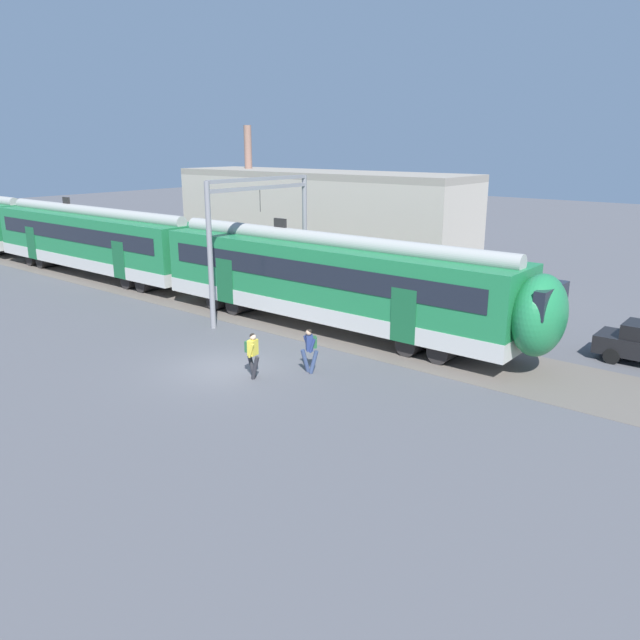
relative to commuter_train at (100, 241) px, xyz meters
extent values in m
plane|color=#515156|center=(18.20, -6.41, -2.25)|extent=(160.00, 160.00, 0.00)
cube|color=#605951|center=(6.81, 0.01, -2.25)|extent=(80.00, 4.40, 0.01)
cube|color=#B7B7B2|center=(17.81, 0.01, -1.20)|extent=(18.00, 3.06, 0.70)
cube|color=#1E7542|center=(17.81, 0.01, 0.35)|extent=(18.00, 3.00, 2.40)
cube|color=black|center=(17.81, -1.51, 0.55)|extent=(16.56, 0.03, 0.90)
cube|color=#165731|center=(22.76, -1.51, -0.50)|extent=(1.10, 0.04, 2.10)
cube|color=#165731|center=(12.86, -1.51, -0.50)|extent=(1.10, 0.04, 2.10)
cylinder|color=#9C9C97|center=(17.81, 0.01, 1.73)|extent=(17.64, 0.70, 0.70)
cube|color=black|center=(15.11, 0.01, 2.28)|extent=(0.70, 0.12, 0.40)
cylinder|color=black|center=(24.09, 0.01, -1.80)|extent=(0.90, 2.40, 0.90)
cylinder|color=black|center=(22.69, 0.01, -1.80)|extent=(0.90, 2.40, 0.90)
cylinder|color=black|center=(12.93, 0.01, -1.80)|extent=(0.90, 2.40, 0.90)
cylinder|color=black|center=(11.53, 0.01, -1.80)|extent=(0.90, 2.40, 0.90)
ellipsoid|color=#1E7542|center=(27.36, 0.01, 0.00)|extent=(1.80, 2.85, 2.95)
cube|color=black|center=(27.71, 0.01, 0.60)|extent=(0.40, 2.40, 1.00)
cube|color=#B7B7B2|center=(-0.79, 0.01, -1.20)|extent=(18.00, 3.06, 0.70)
cube|color=#1E7542|center=(-0.79, 0.01, 0.35)|extent=(18.00, 3.00, 2.40)
cube|color=black|center=(-0.79, -1.51, 0.55)|extent=(16.56, 0.03, 0.90)
cube|color=#165731|center=(4.16, -1.51, -0.50)|extent=(1.10, 0.04, 2.10)
cube|color=#165731|center=(-5.74, -1.51, -0.50)|extent=(1.10, 0.04, 2.10)
cylinder|color=#9C9C97|center=(-0.79, 0.01, 1.73)|extent=(17.64, 0.70, 0.70)
cube|color=black|center=(-3.49, 0.01, 2.28)|extent=(0.70, 0.12, 0.40)
cylinder|color=black|center=(5.49, 0.01, -1.80)|extent=(0.90, 2.40, 0.90)
cylinder|color=black|center=(4.09, 0.01, -1.80)|extent=(0.90, 2.40, 0.90)
cylinder|color=black|center=(-5.67, 0.01, -1.80)|extent=(0.90, 2.40, 0.90)
cylinder|color=black|center=(-7.07, 0.01, -1.80)|extent=(0.90, 2.40, 0.90)
cylinder|color=black|center=(-13.11, 0.01, -1.80)|extent=(0.90, 2.40, 0.90)
cylinder|color=#28282D|center=(19.86, -6.57, -1.82)|extent=(0.37, 0.21, 0.87)
cylinder|color=#28282D|center=(19.55, -6.43, -1.82)|extent=(0.37, 0.21, 0.87)
cube|color=gold|center=(19.71, -6.50, -1.11)|extent=(0.30, 0.39, 0.56)
cylinder|color=gold|center=(19.59, -6.30, -1.16)|extent=(0.26, 0.13, 0.52)
cylinder|color=gold|center=(19.82, -6.70, -1.16)|extent=(0.26, 0.13, 0.52)
sphere|color=beige|center=(19.73, -6.50, -0.72)|extent=(0.22, 0.22, 0.22)
sphere|color=black|center=(19.71, -6.50, -0.69)|extent=(0.20, 0.20, 0.20)
cube|color=#235633|center=(19.53, -6.53, -1.09)|extent=(0.20, 0.30, 0.40)
cylinder|color=navy|center=(20.74, -4.87, -1.82)|extent=(0.35, 0.36, 0.87)
cylinder|color=navy|center=(21.07, -4.79, -1.82)|extent=(0.35, 0.36, 0.87)
cube|color=navy|center=(20.91, -4.83, -1.11)|extent=(0.43, 0.42, 0.56)
cylinder|color=navy|center=(21.12, -4.93, -1.16)|extent=(0.24, 0.24, 0.52)
cylinder|color=navy|center=(20.69, -4.74, -1.16)|extent=(0.24, 0.24, 0.52)
sphere|color=tan|center=(20.89, -4.85, -0.72)|extent=(0.22, 0.22, 0.22)
sphere|color=black|center=(20.91, -4.83, -0.69)|extent=(0.20, 0.20, 0.20)
cube|color=#235633|center=(21.03, -4.70, -1.09)|extent=(0.31, 0.31, 0.40)
cylinder|color=black|center=(29.16, 4.67, -1.95)|extent=(0.60, 0.20, 0.60)
cylinder|color=black|center=(29.16, 3.12, -1.95)|extent=(0.60, 0.20, 0.60)
cylinder|color=gray|center=(13.86, -3.19, 1.00)|extent=(0.24, 0.24, 6.50)
cylinder|color=gray|center=(13.86, 3.21, 1.00)|extent=(0.24, 0.24, 6.50)
cube|color=gray|center=(13.86, 0.01, 4.20)|extent=(0.20, 6.40, 0.16)
cube|color=gray|center=(13.86, 0.01, 3.80)|extent=(0.20, 6.40, 0.16)
cylinder|color=black|center=(13.86, 0.01, 3.20)|extent=(0.03, 0.03, 1.00)
cube|color=#B2A899|center=(9.72, 9.34, 0.75)|extent=(20.16, 5.00, 6.00)
cube|color=gray|center=(9.72, 9.34, 3.95)|extent=(20.16, 5.00, 0.40)
cylinder|color=#8C6656|center=(3.67, 9.34, 5.35)|extent=(0.50, 0.50, 3.20)
camera|label=1|loc=(34.64, -21.13, 5.79)|focal=35.00mm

